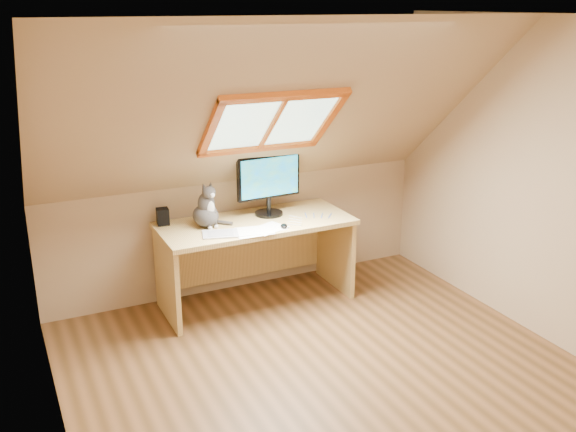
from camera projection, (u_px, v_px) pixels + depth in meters
ground at (336, 381)px, 4.40m from camera, size 3.50×3.50×0.00m
room_shell at (349, 184)px, 3.87m from camera, size 3.52×3.52×2.41m
desk at (253, 244)px, 5.48m from camera, size 1.61×0.71×0.74m
monitor at (269, 181)px, 5.41m from camera, size 0.57×0.24×0.53m
cat at (206, 210)px, 5.19m from camera, size 0.27×0.30×0.38m
desk_speaker at (163, 217)px, 5.25m from camera, size 0.11×0.11×0.14m
graphics_tablet at (220, 234)px, 5.04m from camera, size 0.32×0.27×0.01m
mouse at (284, 226)px, 5.19m from camera, size 0.09×0.11×0.03m
papers at (264, 231)px, 5.11m from camera, size 0.35×0.30×0.01m
cables at (309, 218)px, 5.43m from camera, size 0.51×0.26×0.01m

